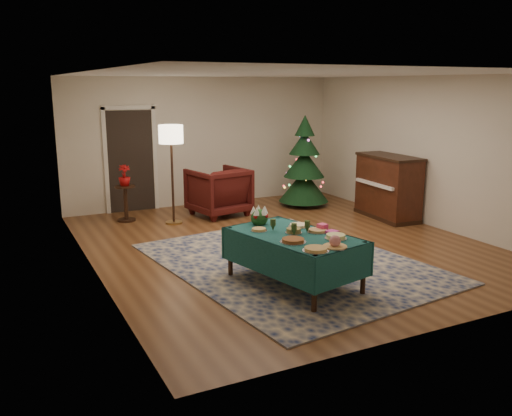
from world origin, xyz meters
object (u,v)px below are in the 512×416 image
floor_lamp (171,140)px  side_table (126,204)px  christmas_tree (304,165)px  gift_box (322,227)px  potted_plant (125,180)px  armchair (218,189)px  piano (388,188)px  buffet_table (294,245)px

floor_lamp → side_table: bearing=142.6°
christmas_tree → gift_box: bearing=-118.5°
gift_box → potted_plant: (-1.55, 4.36, 0.07)m
armchair → gift_box: bearing=76.2°
side_table → christmas_tree: christmas_tree is taller
armchair → piano: 3.31m
buffet_table → gift_box: bearing=-0.8°
floor_lamp → armchair: bearing=14.0°
armchair → potted_plant: (-1.77, 0.32, 0.27)m
piano → armchair: bearing=149.4°
buffet_table → piano: (3.48, 2.35, 0.05)m
buffet_table → gift_box: gift_box is taller
armchair → side_table: armchair is taller
potted_plant → piano: 5.03m
side_table → piano: 5.04m
gift_box → piano: bearing=37.6°
gift_box → potted_plant: potted_plant is taller
armchair → buffet_table: bearing=70.3°
floor_lamp → christmas_tree: bearing=4.8°
floor_lamp → potted_plant: floor_lamp is taller
armchair → floor_lamp: floor_lamp is taller
buffet_table → floor_lamp: (-0.38, 3.78, 1.01)m
gift_box → christmas_tree: 4.59m
potted_plant → piano: (4.61, -2.00, -0.19)m
buffet_table → side_table: (-1.13, 4.35, -0.21)m
armchair → piano: size_ratio=0.72×
armchair → side_table: (-1.77, 0.32, -0.19)m
gift_box → side_table: bearing=109.6°
buffet_table → side_table: size_ratio=2.84×
armchair → floor_lamp: size_ratio=0.57×
gift_box → armchair: 4.05m
piano → christmas_tree: bearing=117.4°
buffet_table → armchair: armchair is taller
christmas_tree → piano: bearing=-62.6°
christmas_tree → floor_lamp: bearing=-175.2°
buffet_table → floor_lamp: 3.93m
floor_lamp → buffet_table: bearing=-84.2°
gift_box → christmas_tree: bearing=61.5°
buffet_table → potted_plant: (-1.13, 4.35, 0.25)m
gift_box → buffet_table: bearing=179.2°
floor_lamp → potted_plant: 1.21m
floor_lamp → potted_plant: size_ratio=4.63×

